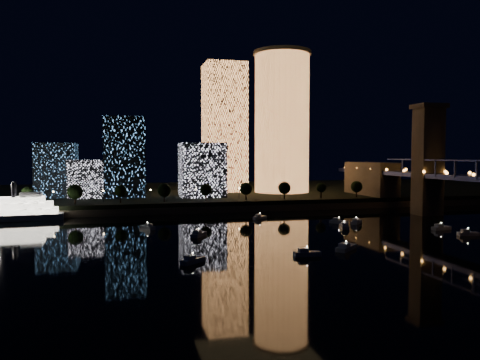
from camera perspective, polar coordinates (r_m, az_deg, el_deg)
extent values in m
plane|color=black|center=(153.21, 12.90, -7.25)|extent=(520.00, 520.00, 0.00)
cube|color=black|center=(303.18, -0.90, -1.57)|extent=(420.00, 160.00, 5.00)
cube|color=#6B5E4C|center=(228.34, 3.55, -3.38)|extent=(420.00, 6.00, 3.00)
cylinder|color=#E58D49|center=(280.04, 5.12, 6.81)|extent=(32.00, 32.00, 80.75)
cylinder|color=#6B5E4C|center=(285.70, 5.16, 15.12)|extent=(34.00, 34.00, 2.00)
cube|color=#E58D49|center=(285.64, -1.93, 6.36)|extent=(24.18, 24.18, 76.93)
cube|color=white|center=(249.09, -4.66, 1.25)|extent=(23.14, 19.58, 28.48)
cube|color=#5193DE|center=(258.79, -13.90, 2.73)|extent=(20.98, 27.28, 41.97)
cube|color=white|center=(255.85, -18.00, 0.16)|extent=(19.57, 17.79, 19.57)
cube|color=#5193DE|center=(267.22, -21.42, 1.16)|extent=(20.30, 22.33, 28.42)
cube|color=#6B5E4C|center=(227.56, 21.93, 2.05)|extent=(11.00, 9.00, 48.00)
cube|color=#6B5E4C|center=(228.56, 22.06, 8.33)|extent=(13.00, 11.00, 2.00)
cube|color=#6B5E4C|center=(270.10, 15.64, -0.35)|extent=(12.00, 40.00, 23.00)
cube|color=#18204E|center=(213.39, 23.03, 1.30)|extent=(0.50, 0.50, 7.00)
cube|color=#18204E|center=(232.99, 19.47, 1.51)|extent=(0.50, 0.50, 7.00)
sphere|color=orange|center=(220.40, 21.51, 0.94)|extent=(1.20, 1.20, 1.20)
sphere|color=orange|center=(258.33, 15.71, 1.33)|extent=(1.20, 1.20, 1.20)
cube|color=silver|center=(215.46, -24.14, -1.65)|extent=(9.01, 7.05, 1.92)
cylinder|color=black|center=(213.92, -25.92, -1.09)|extent=(1.49, 1.49, 6.40)
cylinder|color=black|center=(218.14, -25.78, -1.01)|extent=(1.49, 1.49, 6.40)
cube|color=silver|center=(176.46, 26.05, -5.92)|extent=(7.15, 3.51, 1.20)
cube|color=silver|center=(175.81, 25.76, -5.58)|extent=(2.70, 2.22, 1.00)
sphere|color=white|center=(176.17, 26.06, -5.28)|extent=(0.36, 0.36, 0.36)
cube|color=silver|center=(179.06, 12.59, -5.55)|extent=(5.07, 8.63, 1.20)
cube|color=silver|center=(177.69, 12.65, -5.26)|extent=(2.93, 3.40, 1.00)
sphere|color=white|center=(178.77, 12.60, -4.91)|extent=(0.36, 0.36, 0.36)
cube|color=silver|center=(158.01, -5.06, -6.64)|extent=(6.52, 8.16, 1.20)
cube|color=silver|center=(156.74, -5.24, -6.32)|extent=(3.28, 3.50, 1.00)
sphere|color=white|center=(157.69, -5.06, -5.93)|extent=(0.36, 0.36, 0.36)
cube|color=silver|center=(175.78, -11.22, -5.69)|extent=(5.53, 7.25, 1.20)
cube|color=silver|center=(174.74, -11.03, -5.38)|extent=(2.84, 3.07, 1.00)
sphere|color=white|center=(175.49, -11.23, -5.05)|extent=(0.36, 0.36, 0.36)
cube|color=silver|center=(189.89, 11.96, -5.05)|extent=(6.42, 7.05, 1.20)
cube|color=silver|center=(190.18, 11.67, -4.70)|extent=(3.07, 3.15, 1.00)
sphere|color=white|center=(189.62, 11.97, -4.45)|extent=(0.36, 0.36, 0.36)
cube|color=silver|center=(199.28, 2.43, -4.60)|extent=(6.81, 5.48, 1.20)
cube|color=silver|center=(198.38, 2.24, -4.31)|extent=(2.93, 2.75, 1.00)
sphere|color=white|center=(199.02, 2.43, -4.02)|extent=(0.36, 0.36, 0.36)
cube|color=silver|center=(186.06, 23.32, -5.40)|extent=(7.86, 3.59, 1.20)
cube|color=silver|center=(185.09, 23.09, -5.10)|extent=(2.93, 2.36, 1.00)
sphere|color=white|center=(185.78, 23.34, -4.79)|extent=(0.36, 0.36, 0.36)
cube|color=silver|center=(191.23, 13.99, -5.01)|extent=(7.53, 7.84, 1.20)
cube|color=silver|center=(189.90, 13.90, -4.73)|extent=(3.53, 3.57, 1.00)
sphere|color=white|center=(190.96, 14.00, -4.42)|extent=(0.36, 0.36, 0.36)
cube|color=silver|center=(138.80, 12.80, -8.08)|extent=(8.72, 8.12, 1.20)
cube|color=silver|center=(137.36, 12.59, -7.73)|extent=(3.93, 3.85, 1.00)
sphere|color=white|center=(138.43, 12.81, -7.27)|extent=(0.36, 0.36, 0.36)
cube|color=silver|center=(128.81, 8.19, -8.91)|extent=(7.47, 2.90, 1.20)
cube|color=silver|center=(128.26, 7.73, -8.46)|extent=(2.70, 2.09, 1.00)
sphere|color=white|center=(128.40, 8.20, -8.04)|extent=(0.36, 0.36, 0.36)
cube|color=silver|center=(120.20, -5.78, -9.77)|extent=(6.97, 6.35, 1.20)
cube|color=silver|center=(119.18, -6.13, -9.34)|extent=(3.12, 3.04, 1.00)
sphere|color=white|center=(119.77, -5.79, -8.83)|extent=(0.36, 0.36, 0.36)
cylinder|color=black|center=(227.06, -24.50, -2.30)|extent=(0.70, 0.70, 4.00)
sphere|color=black|center=(226.78, -24.52, -1.42)|extent=(5.31, 5.31, 5.31)
cylinder|color=black|center=(224.27, -19.46, -2.26)|extent=(0.70, 0.70, 4.00)
sphere|color=black|center=(223.98, -19.48, -1.37)|extent=(6.90, 6.90, 6.90)
cylinder|color=black|center=(223.24, -14.34, -2.20)|extent=(0.70, 0.70, 4.00)
sphere|color=black|center=(222.94, -14.36, -1.31)|extent=(5.71, 5.71, 5.71)
cylinder|color=black|center=(223.99, -9.22, -2.13)|extent=(0.70, 0.70, 4.00)
sphere|color=black|center=(223.70, -9.23, -1.24)|extent=(6.48, 6.48, 6.48)
cylinder|color=black|center=(226.52, -4.17, -2.04)|extent=(0.70, 0.70, 4.00)
sphere|color=black|center=(226.23, -4.17, -1.16)|extent=(5.86, 5.86, 5.86)
cylinder|color=black|center=(230.75, 0.73, -1.93)|extent=(0.70, 0.70, 4.00)
sphere|color=black|center=(230.47, 0.74, -1.07)|extent=(6.23, 6.23, 6.23)
cylinder|color=black|center=(236.61, 5.43, -1.82)|extent=(0.70, 0.70, 4.00)
sphere|color=black|center=(236.34, 5.43, -0.98)|extent=(6.27, 6.27, 6.27)
cylinder|color=black|center=(243.98, 9.86, -1.71)|extent=(0.70, 0.70, 4.00)
sphere|color=black|center=(243.71, 9.87, -0.89)|extent=(5.07, 5.07, 5.07)
cylinder|color=black|center=(252.71, 14.01, -1.59)|extent=(0.70, 0.70, 4.00)
sphere|color=black|center=(252.45, 14.03, -0.79)|extent=(6.06, 6.06, 6.06)
cylinder|color=black|center=(231.32, -21.79, -2.02)|extent=(0.24, 0.24, 5.00)
sphere|color=#FFCC7F|center=(231.10, -21.81, -1.33)|extent=(0.70, 0.70, 0.70)
cylinder|color=black|center=(229.36, -16.34, -1.97)|extent=(0.24, 0.24, 5.00)
sphere|color=#FFCC7F|center=(229.13, -16.35, -1.27)|extent=(0.70, 0.70, 0.70)
cylinder|color=black|center=(229.50, -10.84, -1.89)|extent=(0.24, 0.24, 5.00)
sphere|color=#FFCC7F|center=(229.27, -10.84, -1.20)|extent=(0.70, 0.70, 0.70)
cylinder|color=black|center=(231.74, -5.40, -1.80)|extent=(0.24, 0.24, 5.00)
sphere|color=#FFCC7F|center=(231.51, -5.40, -1.11)|extent=(0.70, 0.70, 0.70)
cylinder|color=black|center=(236.01, -0.11, -1.70)|extent=(0.24, 0.24, 5.00)
sphere|color=#FFCC7F|center=(235.79, -0.11, -1.02)|extent=(0.70, 0.70, 0.70)
cylinder|color=black|center=(242.22, 4.95, -1.59)|extent=(0.24, 0.24, 5.00)
sphere|color=#FFCC7F|center=(242.00, 4.96, -0.93)|extent=(0.70, 0.70, 0.70)
cylinder|color=black|center=(250.21, 9.73, -1.47)|extent=(0.24, 0.24, 5.00)
sphere|color=#FFCC7F|center=(250.00, 9.73, -0.83)|extent=(0.70, 0.70, 0.70)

